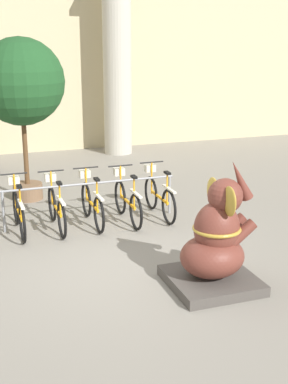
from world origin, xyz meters
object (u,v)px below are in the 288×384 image
Objects in this scene: bicycle_0 at (19,211)px; bicycle_2 at (92,203)px; elephant_statue at (216,244)px; bicycle_3 at (127,200)px; bicycle_4 at (159,196)px; potted_tree at (21,84)px; bicycle_1 at (56,207)px.

bicycle_0 is 1.00× the size of bicycle_2.
elephant_statue is at bearing -52.39° from bicycle_0.
bicycle_3 is 0.67m from bicycle_4.
bicycle_0 is at bearing 178.70° from bicycle_3.
bicycle_0 and bicycle_3 have the same top height.
bicycle_4 is at bearing 0.56° from bicycle_0.
bicycle_4 is (1.33, 0.01, 0.00)m from bicycle_2.
elephant_statue is 5.65m from potted_tree.
elephant_statue is at bearing -96.16° from bicycle_4.
bicycle_3 is (1.33, -0.03, 0.00)m from bicycle_1.
elephant_statue reaches higher than bicycle_4.
bicycle_4 is (2.66, 0.03, 0.00)m from bicycle_0.
elephant_statue reaches higher than bicycle_2.
bicycle_2 is at bearing -64.93° from potted_tree.
elephant_statue is 0.54× the size of potted_tree.
bicycle_0 is 1.00× the size of bicycle_1.
elephant_statue is (0.34, -2.98, 0.21)m from bicycle_3.
bicycle_4 is at bearing 83.84° from elephant_statue.
potted_tree is (0.41, 1.98, 2.02)m from bicycle_0.
bicycle_2 is at bearing 108.21° from elephant_statue.
potted_tree is (-1.58, 2.02, 2.02)m from bicycle_3.
bicycle_2 is 1.00× the size of bicycle_4.
bicycle_3 is 0.49× the size of potted_tree.
bicycle_2 and bicycle_3 have the same top height.
bicycle_0 is at bearing 178.51° from bicycle_1.
potted_tree reaches higher than bicycle_0.
elephant_statue is (-0.33, -3.05, 0.21)m from bicycle_4.
bicycle_1 is 0.67m from bicycle_2.
bicycle_3 is 1.00× the size of bicycle_4.
bicycle_1 is 1.00× the size of bicycle_2.
bicycle_1 is at bearing -1.49° from bicycle_0.
potted_tree is at bearing 110.97° from elephant_statue.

